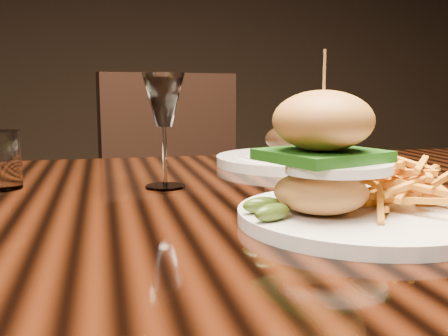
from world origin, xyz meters
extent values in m
plane|color=#443124|center=(0.00, 3.50, 1.40)|extent=(6.00, 0.00, 6.00)
cube|color=black|center=(0.00, 0.00, 0.73)|extent=(1.60, 0.90, 0.04)
cylinder|color=white|center=(0.09, -0.18, 0.76)|extent=(0.28, 0.28, 0.01)
ellipsoid|color=#A06933|center=(0.04, -0.18, 0.79)|extent=(0.10, 0.10, 0.05)
ellipsoid|color=silver|center=(0.05, -0.20, 0.82)|extent=(0.12, 0.09, 0.01)
ellipsoid|color=orange|center=(0.07, -0.20, 0.82)|extent=(0.02, 0.02, 0.01)
cube|color=#296B1A|center=(0.04, -0.18, 0.83)|extent=(0.15, 0.14, 0.01)
ellipsoid|color=#A1642C|center=(0.04, -0.18, 0.87)|extent=(0.11, 0.11, 0.07)
cylinder|color=#A37A4C|center=(0.04, -0.18, 0.90)|extent=(0.00, 0.00, 0.08)
ellipsoid|color=#2D3F11|center=(-0.03, -0.21, 0.77)|extent=(0.05, 0.03, 0.02)
ellipsoid|color=#2D3F11|center=(-0.03, -0.17, 0.77)|extent=(0.05, 0.02, 0.02)
cylinder|color=white|center=(0.17, -0.08, 0.76)|extent=(0.16, 0.16, 0.01)
cube|color=#E5CE4A|center=(0.18, -0.08, 0.77)|extent=(0.03, 0.03, 0.01)
cube|color=white|center=(0.15, -0.06, 0.76)|extent=(0.14, 0.04, 0.00)
cube|color=white|center=(0.16, 0.07, 0.77)|extent=(0.08, 0.08, 0.03)
cylinder|color=white|center=(-0.10, 0.08, 0.75)|extent=(0.06, 0.06, 0.00)
cylinder|color=white|center=(-0.10, 0.08, 0.80)|extent=(0.01, 0.01, 0.09)
cone|color=white|center=(-0.10, 0.08, 0.88)|extent=(0.06, 0.06, 0.08)
cylinder|color=white|center=(0.17, 0.26, 0.76)|extent=(0.31, 0.31, 0.02)
cylinder|color=white|center=(0.17, 0.26, 0.76)|extent=(0.22, 0.22, 0.02)
ellipsoid|color=black|center=(0.17, 0.26, 0.80)|extent=(0.12, 0.10, 0.06)
ellipsoid|color=#296B1A|center=(0.19, 0.25, 0.84)|extent=(0.05, 0.03, 0.02)
cube|color=black|center=(0.07, 0.80, 0.45)|extent=(0.55, 0.55, 0.06)
cube|color=black|center=(0.02, 1.01, 0.70)|extent=(0.46, 0.15, 0.50)
cylinder|color=black|center=(0.29, 0.65, 0.23)|extent=(0.04, 0.04, 0.45)
cylinder|color=black|center=(-0.16, 0.95, 0.23)|extent=(0.04, 0.04, 0.45)
cylinder|color=black|center=(0.21, 1.03, 0.23)|extent=(0.04, 0.04, 0.45)
camera|label=1|loc=(-0.19, -0.70, 0.90)|focal=42.00mm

